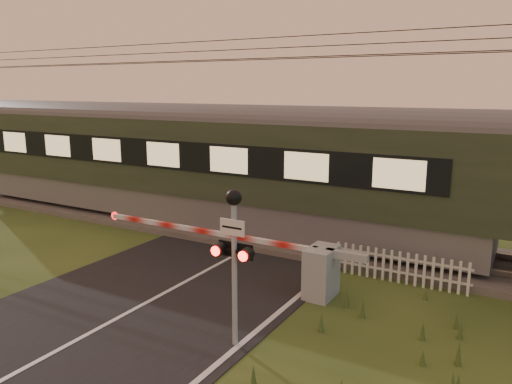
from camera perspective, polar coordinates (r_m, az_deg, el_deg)
The scene contains 7 objects.
ground at distance 11.06m, azimuth -14.74°, elevation -13.46°, with size 160.00×160.00×0.00m, color #283F18.
road at distance 10.90m, azimuth -15.55°, elevation -13.84°, with size 6.00×140.00×0.03m.
track_bed at distance 15.98m, azimuth 1.75°, elevation -4.85°, with size 140.00×3.40×0.39m.
overhead_wires at distance 15.34m, azimuth 1.89°, elevation 15.84°, with size 120.00×0.62×0.62m.
boom_gate at distance 11.57m, azimuth 5.77°, elevation -8.44°, with size 7.51×0.90×1.19m.
crossing_signal at distance 8.83m, azimuth -2.53°, elevation -5.54°, with size 0.75×0.33×2.93m.
picket_fence at distance 12.66m, azimuth 16.07°, elevation -8.26°, with size 3.32×0.07×0.80m.
Camera 1 is at (7.17, -7.02, 4.66)m, focal length 35.00 mm.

